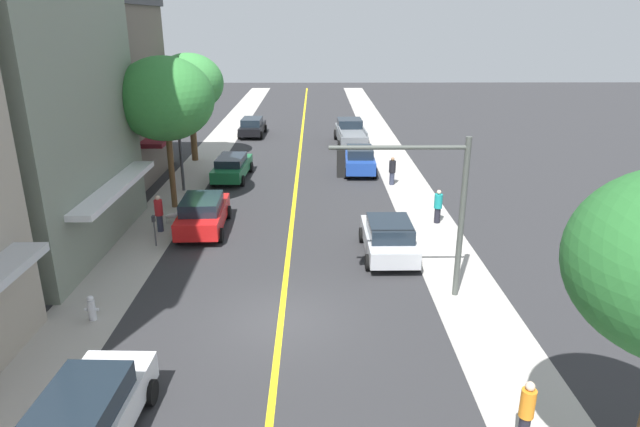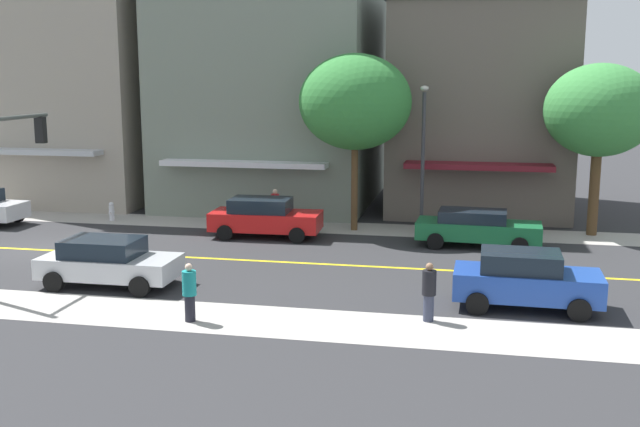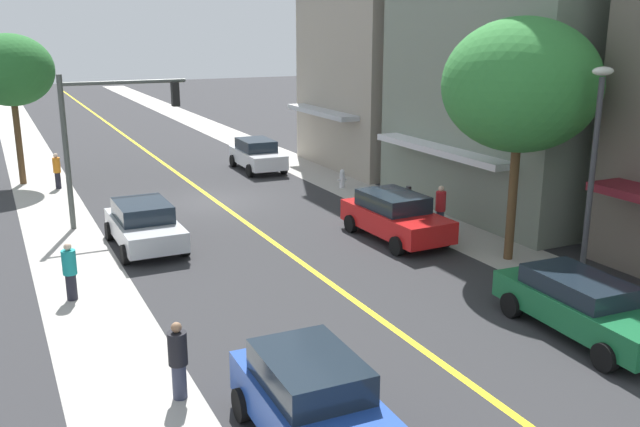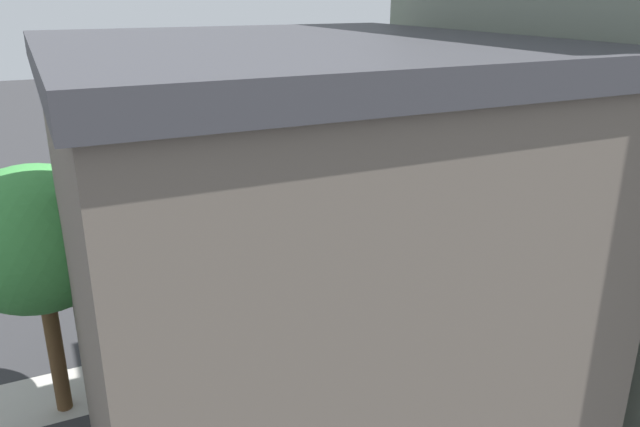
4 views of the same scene
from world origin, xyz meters
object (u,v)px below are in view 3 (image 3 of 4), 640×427
object	(u,v)px
red_sedan_left_curb	(395,216)
pedestrian_teal_shirt	(70,270)
traffic_light_mast	(106,124)
blue_sedan_right_curb	(313,402)
pedestrian_red_shirt	(440,208)
white_sedan_left_curb	(257,155)
small_dog	(452,231)
silver_sedan_right_curb	(144,224)
parking_meter	(408,198)
pedestrian_black_shirt	(178,359)
green_sedan_left_curb	(582,305)
fire_hydrant	(342,179)
street_tree_left_far	(11,70)
street_lamp	(594,154)
street_tree_left_near	(521,86)
pedestrian_orange_shirt	(57,170)

from	to	relation	value
red_sedan_left_curb	pedestrian_teal_shirt	size ratio (longest dim) A/B	2.82
traffic_light_mast	pedestrian_teal_shirt	distance (m)	8.10
blue_sedan_right_curb	pedestrian_red_shirt	world-z (taller)	pedestrian_red_shirt
white_sedan_left_curb	small_dog	xyz separation A→B (m)	(-1.71, 14.42, -0.49)
red_sedan_left_curb	silver_sedan_right_curb	bearing A→B (deg)	-111.64
parking_meter	small_dog	bearing A→B (deg)	89.82
pedestrian_black_shirt	white_sedan_left_curb	bearing A→B (deg)	18.84
traffic_light_mast	pedestrian_black_shirt	world-z (taller)	traffic_light_mast
green_sedan_left_curb	small_dog	xyz separation A→B (m)	(-1.79, -7.53, -0.43)
red_sedan_left_curb	pedestrian_teal_shirt	distance (m)	10.87
fire_hydrant	pedestrian_black_shirt	xyz separation A→B (m)	(11.59, 15.14, 0.42)
white_sedan_left_curb	pedestrian_red_shirt	bearing A→B (deg)	10.32
street_tree_left_far	pedestrian_teal_shirt	distance (m)	16.74
pedestrian_teal_shirt	traffic_light_mast	bearing A→B (deg)	65.31
fire_hydrant	silver_sedan_right_curb	world-z (taller)	silver_sedan_right_curb
traffic_light_mast	small_dog	size ratio (longest dim) A/B	8.30
green_sedan_left_curb	silver_sedan_right_curb	size ratio (longest dim) A/B	1.12
street_lamp	silver_sedan_right_curb	xyz separation A→B (m)	(10.37, -9.14, -3.04)
blue_sedan_right_curb	silver_sedan_right_curb	world-z (taller)	blue_sedan_right_curb
red_sedan_left_curb	white_sedan_left_curb	bearing A→B (deg)	178.17
traffic_light_mast	small_dog	world-z (taller)	traffic_light_mast
parking_meter	pedestrian_black_shirt	world-z (taller)	pedestrian_black_shirt
blue_sedan_right_curb	green_sedan_left_curb	bearing A→B (deg)	100.97
red_sedan_left_curb	white_sedan_left_curb	xyz separation A→B (m)	(0.02, -13.38, -0.02)
green_sedan_left_curb	silver_sedan_right_curb	distance (m)	13.94
pedestrian_teal_shirt	blue_sedan_right_curb	bearing A→B (deg)	-78.20
street_tree_left_near	pedestrian_orange_shirt	distance (m)	21.09
street_tree_left_far	silver_sedan_right_curb	bearing A→B (deg)	104.16
blue_sedan_right_curb	pedestrian_red_shirt	xyz separation A→B (m)	(-9.79, -9.97, 0.04)
blue_sedan_right_curb	small_dog	distance (m)	13.01
street_lamp	green_sedan_left_curb	xyz separation A→B (m)	(2.43, 2.31, -3.07)
street_tree_left_near	pedestrian_orange_shirt	world-z (taller)	street_tree_left_near
street_tree_left_near	white_sedan_left_curb	xyz separation A→B (m)	(2.17, -16.77, -4.65)
street_tree_left_far	parking_meter	xyz separation A→B (m)	(-12.85, 13.44, -4.37)
white_sedan_left_curb	silver_sedan_right_curb	world-z (taller)	white_sedan_left_curb
pedestrian_black_shirt	blue_sedan_right_curb	bearing A→B (deg)	-103.52
pedestrian_orange_shirt	pedestrian_red_shirt	world-z (taller)	pedestrian_red_shirt
white_sedan_left_curb	pedestrian_teal_shirt	world-z (taller)	pedestrian_teal_shirt
blue_sedan_right_curb	pedestrian_red_shirt	distance (m)	13.97
blue_sedan_right_curb	pedestrian_black_shirt	size ratio (longest dim) A/B	2.54
traffic_light_mast	white_sedan_left_curb	bearing A→B (deg)	40.03
street_tree_left_near	pedestrian_red_shirt	distance (m)	5.74
small_dog	traffic_light_mast	bearing A→B (deg)	-58.88
pedestrian_black_shirt	street_lamp	bearing A→B (deg)	-41.55
blue_sedan_right_curb	pedestrian_red_shirt	bearing A→B (deg)	136.77
blue_sedan_right_curb	white_sedan_left_curb	xyz separation A→B (m)	(-7.81, -23.27, -0.03)
pedestrian_black_shirt	small_dog	size ratio (longest dim) A/B	2.43
green_sedan_left_curb	pedestrian_red_shirt	world-z (taller)	pedestrian_red_shirt
street_tree_left_near	red_sedan_left_curb	xyz separation A→B (m)	(2.15, -3.39, -4.63)
traffic_light_mast	green_sedan_left_curb	bearing A→B (deg)	-60.45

